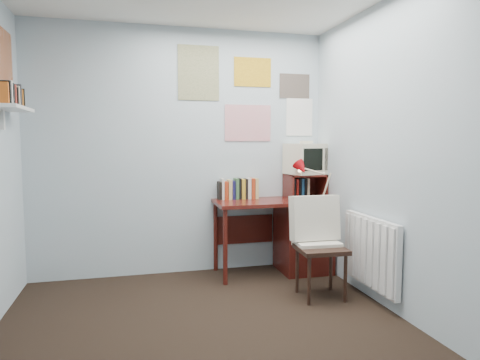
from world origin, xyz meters
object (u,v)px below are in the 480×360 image
object	(u,v)px
wall_shelf	(12,108)
tv_riser	(305,186)
crt_tv	(306,157)
desk_lamp	(330,183)
desk	(298,233)
radiator	(371,252)
desk_chair	(321,249)

from	to	relation	value
wall_shelf	tv_riser	bearing A→B (deg)	10.32
tv_riser	crt_tv	distance (m)	0.30
desk_lamp	wall_shelf	distance (m)	2.90
desk_lamp	tv_riser	size ratio (longest dim) A/B	0.91
desk	radiator	size ratio (longest dim) A/B	1.50
radiator	desk	bearing A→B (deg)	107.24
radiator	tv_riser	bearing A→B (deg)	99.28
tv_riser	radiator	xyz separation A→B (m)	(0.17, -1.04, -0.47)
desk	wall_shelf	xyz separation A→B (m)	(-2.57, -0.38, 1.21)
desk_lamp	radiator	distance (m)	0.88
desk	crt_tv	xyz separation A→B (m)	(0.14, 0.13, 0.78)
desk_chair	desk_lamp	world-z (taller)	desk_lamp
crt_tv	radiator	bearing A→B (deg)	-96.88
desk_chair	radiator	world-z (taller)	desk_chair
desk	crt_tv	size ratio (longest dim) A/B	3.21
tv_riser	radiator	bearing A→B (deg)	-80.72
desk_chair	tv_riser	size ratio (longest dim) A/B	2.14
desk	desk_chair	xyz separation A→B (m)	(-0.10, -0.77, 0.02)
desk	wall_shelf	bearing A→B (deg)	-171.60
desk_chair	desk_lamp	bearing A→B (deg)	61.01
desk_lamp	tv_riser	bearing A→B (deg)	114.14
radiator	wall_shelf	xyz separation A→B (m)	(-2.86, 0.55, 1.20)
desk_chair	radiator	xyz separation A→B (m)	(0.39, -0.16, -0.01)
desk	tv_riser	xyz separation A→B (m)	(0.12, 0.11, 0.48)
desk_lamp	wall_shelf	xyz separation A→B (m)	(-2.82, -0.16, 0.68)
desk_chair	crt_tv	size ratio (longest dim) A/B	2.28
desk_chair	desk	bearing A→B (deg)	85.84
desk_lamp	crt_tv	distance (m)	0.44
tv_riser	crt_tv	size ratio (longest dim) A/B	1.07
desk_chair	tv_riser	distance (m)	1.01
desk	tv_riser	bearing A→B (deg)	42.96
desk	desk_chair	distance (m)	0.77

